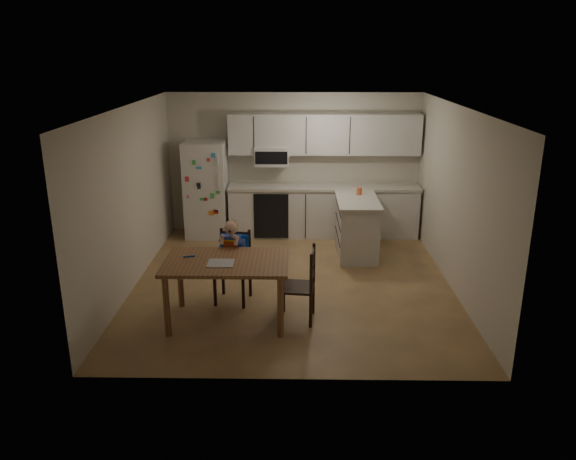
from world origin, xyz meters
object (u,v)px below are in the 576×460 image
(refrigerator, at_px, (206,189))
(dining_table, at_px, (227,269))
(chair_side, at_px, (305,280))
(kitchen_island, at_px, (357,227))
(red_cup, at_px, (359,191))
(chair_booster, at_px, (233,252))

(refrigerator, relative_size, dining_table, 1.14)
(refrigerator, height_order, chair_side, refrigerator)
(kitchen_island, bearing_deg, chair_side, -110.27)
(refrigerator, height_order, dining_table, refrigerator)
(kitchen_island, xyz_separation_m, red_cup, (0.05, 0.29, 0.52))
(red_cup, distance_m, chair_side, 2.85)
(dining_table, xyz_separation_m, chair_side, (0.94, 0.04, -0.16))
(refrigerator, bearing_deg, dining_table, -77.23)
(refrigerator, relative_size, kitchen_island, 1.35)
(dining_table, bearing_deg, chair_booster, 89.31)
(red_cup, bearing_deg, chair_side, -109.18)
(refrigerator, relative_size, chair_side, 1.79)
(kitchen_island, xyz_separation_m, chair_booster, (-1.81, -1.79, 0.21))
(refrigerator, xyz_separation_m, dining_table, (0.76, -3.36, -0.16))
(red_cup, bearing_deg, refrigerator, 165.94)
(chair_booster, bearing_deg, red_cup, 57.27)
(chair_booster, bearing_deg, dining_table, -81.64)
(chair_side, bearing_deg, dining_table, -81.13)
(kitchen_island, height_order, dining_table, kitchen_island)
(refrigerator, distance_m, dining_table, 3.45)
(chair_booster, bearing_deg, kitchen_island, 53.75)
(red_cup, bearing_deg, dining_table, -124.70)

